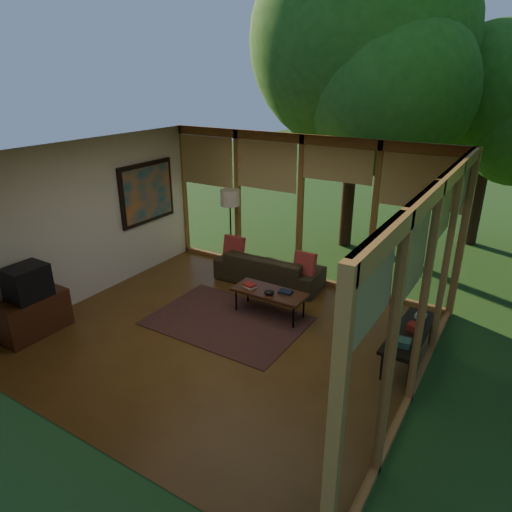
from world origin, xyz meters
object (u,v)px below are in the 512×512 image
Objects in this scene: television at (27,282)px; floor_lamp at (230,202)px; sofa at (269,268)px; side_console at (401,332)px; coffee_table at (270,293)px; media_cabinet at (33,315)px.

floor_lamp is at bearing 71.36° from television.
side_console is at bearing 154.47° from sofa.
coffee_table is at bearing 176.96° from side_console.
media_cabinet is at bearing -108.93° from floor_lamp.
television is at bearing 0.00° from media_cabinet.
media_cabinet is (-2.12, -3.41, 0.01)m from sofa.
coffee_table is at bearing -36.57° from floor_lamp.
side_console is (4.85, 2.24, -0.44)m from television.
media_cabinet is 3.61m from coffee_table.
media_cabinet is at bearing 55.54° from sofa.
coffee_table is (0.62, -1.05, 0.10)m from sofa.
media_cabinet is at bearing -139.24° from coffee_table.
side_console is (2.14, -0.11, 0.02)m from coffee_table.
sofa is 1.22m from coffee_table.
side_console is at bearing -18.83° from floor_lamp.
television is at bearing -155.18° from side_console.
television is 0.39× the size of side_console.
media_cabinet reaches higher than sofa.
floor_lamp is 2.16m from coffee_table.
floor_lamp reaches higher than media_cabinet.
sofa is 4.01m from media_cabinet.
sofa is 1.45m from floor_lamp.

